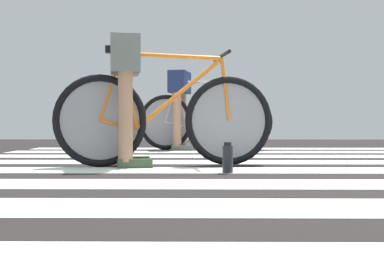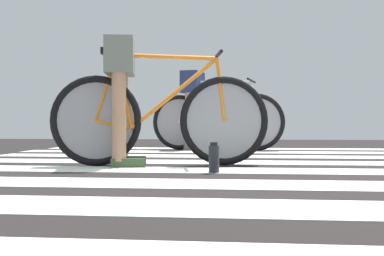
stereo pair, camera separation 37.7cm
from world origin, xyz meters
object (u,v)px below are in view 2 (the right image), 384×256
at_px(bicycle_1_of_2, 160,117).
at_px(cyclist_2_of_2, 193,99).
at_px(cyclist_1_of_2, 121,84).
at_px(water_bottle, 214,159).
at_px(bicycle_2_of_2, 216,120).

xyz_separation_m(bicycle_1_of_2, cyclist_2_of_2, (0.03, 2.41, 0.27)).
bearing_deg(cyclist_2_of_2, cyclist_1_of_2, -86.55).
relative_size(bicycle_1_of_2, water_bottle, 8.22).
bearing_deg(bicycle_2_of_2, cyclist_1_of_2, -93.70).
relative_size(cyclist_2_of_2, water_bottle, 4.84).
height_order(bicycle_1_of_2, bicycle_2_of_2, same).
distance_m(bicycle_1_of_2, cyclist_2_of_2, 2.43).
bearing_deg(water_bottle, bicycle_1_of_2, 130.36).
height_order(bicycle_2_of_2, cyclist_2_of_2, cyclist_2_of_2).
distance_m(cyclist_1_of_2, bicycle_2_of_2, 2.51).
bearing_deg(water_bottle, cyclist_1_of_2, 147.66).
bearing_deg(bicycle_2_of_2, water_bottle, -76.39).
xyz_separation_m(cyclist_1_of_2, water_bottle, (0.76, -0.48, -0.55)).
xyz_separation_m(cyclist_1_of_2, bicycle_2_of_2, (0.64, 2.41, -0.26)).
relative_size(bicycle_2_of_2, water_bottle, 8.20).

